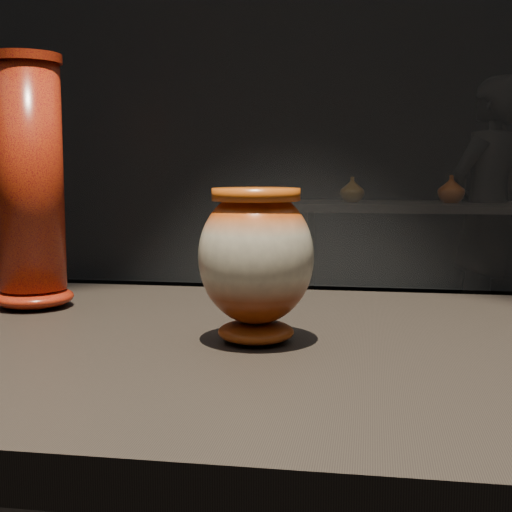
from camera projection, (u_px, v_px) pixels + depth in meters
The scene contains 6 objects.
main_vase at pixel (256, 259), 0.93m from camera, with size 0.19×0.19×0.20m.
tall_vase at pixel (30, 187), 1.15m from camera, with size 0.17×0.17×0.41m.
back_shelf at pixel (440, 245), 4.46m from camera, with size 2.00×0.60×0.90m.
back_vase_left at pixel (352, 190), 4.47m from camera, with size 0.15×0.15×0.16m, color #975A16.
back_vase_mid at pixel (451, 189), 4.38m from camera, with size 0.16×0.16×0.17m, color maroon.
visitor at pixel (487, 212), 4.48m from camera, with size 0.61×0.40×1.68m, color black.
Camera 1 is at (0.21, -0.92, 1.13)m, focal length 50.00 mm.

